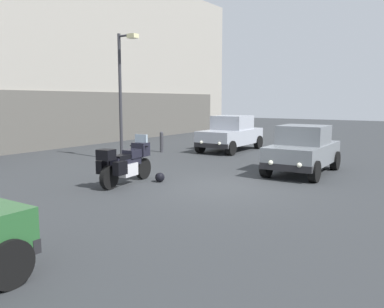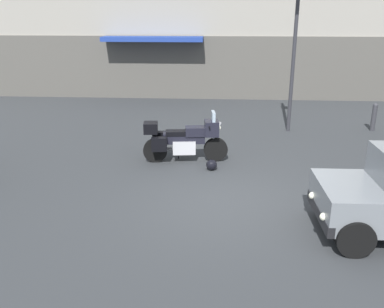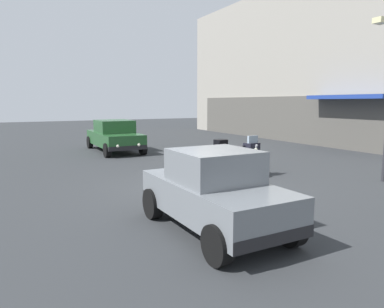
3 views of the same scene
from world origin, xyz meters
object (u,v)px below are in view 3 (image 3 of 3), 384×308
Objects in this scene: car_compact_side at (214,191)px; car_sedan_far at (114,136)px; motorcycle at (236,155)px; helmet at (234,174)px.

car_sedan_far is at bearing -7.60° from car_compact_side.
motorcycle is 0.65× the size of car_compact_side.
motorcycle is 1.08m from helmet.
helmet is 4.78m from car_compact_side.
motorcycle is at bearing -40.21° from car_compact_side.
car_sedan_far is 11.80m from car_compact_side.
car_compact_side is (11.72, -1.38, -0.01)m from car_sedan_far.
car_sedan_far reaches higher than motorcycle.
motorcycle is 5.72m from car_compact_side.
car_compact_side is at bearing -39.45° from helmet.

